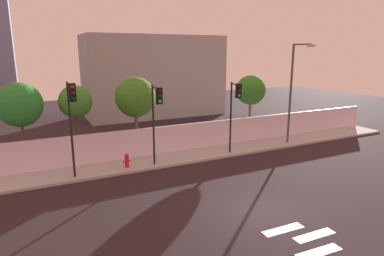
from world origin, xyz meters
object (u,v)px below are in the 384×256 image
roadside_tree_leftmost (20,105)px  roadside_tree_rightmost (251,90)px  roadside_tree_midleft (75,102)px  traffic_light_right (156,109)px  roadside_tree_midright (135,97)px  traffic_light_left (72,111)px  fire_hydrant (127,160)px  street_lamp_curbside (293,87)px  traffic_light_center (235,103)px

roadside_tree_leftmost → roadside_tree_rightmost: bearing=0.0°
roadside_tree_leftmost → roadside_tree_midleft: size_ratio=1.06×
traffic_light_right → roadside_tree_midright: 4.00m
traffic_light_left → fire_hydrant: bearing=14.1°
traffic_light_left → roadside_tree_leftmost: (-2.40, 3.71, -0.05)m
roadside_tree_midright → roadside_tree_rightmost: size_ratio=1.04×
traffic_light_left → roadside_tree_rightmost: size_ratio=1.03×
street_lamp_curbside → roadside_tree_midright: size_ratio=1.38×
roadside_tree_midright → roadside_tree_rightmost: 9.37m
fire_hydrant → roadside_tree_midleft: size_ratio=0.17×
street_lamp_curbside → traffic_light_right: bearing=-175.7°
roadside_tree_midright → roadside_tree_midleft: bearing=180.0°
traffic_light_right → roadside_tree_midleft: size_ratio=1.00×
fire_hydrant → roadside_tree_midleft: roadside_tree_midleft is taller
fire_hydrant → roadside_tree_rightmost: roadside_tree_rightmost is taller
traffic_light_right → roadside_tree_leftmost: (-6.84, 4.00, 0.16)m
roadside_tree_leftmost → traffic_light_right: bearing=-30.3°
traffic_light_left → roadside_tree_midright: size_ratio=0.99×
traffic_light_center → fire_hydrant: bearing=173.3°
traffic_light_left → street_lamp_curbside: size_ratio=0.72×
traffic_light_right → roadside_tree_rightmost: (9.38, 4.00, 0.16)m
traffic_light_left → roadside_tree_leftmost: size_ratio=1.01×
street_lamp_curbside → roadside_tree_rightmost: 3.51m
fire_hydrant → roadside_tree_midleft: 4.89m
roadside_tree_midright → roadside_tree_rightmost: (9.37, 0.00, -0.01)m
traffic_light_center → fire_hydrant: size_ratio=5.73×
fire_hydrant → roadside_tree_leftmost: bearing=150.7°
street_lamp_curbside → roadside_tree_midleft: size_ratio=1.49×
traffic_light_left → traffic_light_center: bearing=-0.5°
traffic_light_center → roadside_tree_leftmost: 12.78m
roadside_tree_leftmost → roadside_tree_rightmost: size_ratio=1.02×
street_lamp_curbside → fire_hydrant: street_lamp_curbside is taller
roadside_tree_leftmost → roadside_tree_rightmost: 16.21m
traffic_light_center → roadside_tree_midleft: size_ratio=0.98×
traffic_light_center → roadside_tree_leftmost: bearing=162.8°
traffic_light_left → roadside_tree_leftmost: traffic_light_left is taller
traffic_light_center → fire_hydrant: 7.58m
traffic_light_right → roadside_tree_leftmost: roadside_tree_leftmost is taller
traffic_light_center → roadside_tree_midleft: traffic_light_center is taller
traffic_light_left → roadside_tree_midright: 5.79m
traffic_light_right → fire_hydrant: bearing=146.4°
fire_hydrant → traffic_light_right: bearing=-33.6°
street_lamp_curbside → traffic_light_center: bearing=-173.7°
traffic_light_left → roadside_tree_midright: bearing=39.8°
roadside_tree_midleft → roadside_tree_midright: size_ratio=0.93×
roadside_tree_midleft → roadside_tree_rightmost: bearing=0.0°
traffic_light_right → fire_hydrant: traffic_light_right is taller
fire_hydrant → traffic_light_left: bearing=-165.9°
roadside_tree_leftmost → roadside_tree_midright: bearing=0.0°
traffic_light_right → street_lamp_curbside: 10.77m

